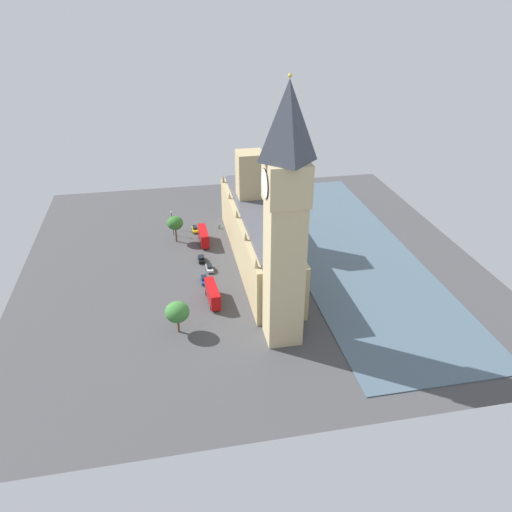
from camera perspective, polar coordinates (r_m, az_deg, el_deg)
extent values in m
plane|color=#424244|center=(152.36, -0.58, -0.56)|extent=(135.79, 135.79, 0.00)
cube|color=#475B6B|center=(160.32, 10.63, 0.54)|extent=(37.65, 122.21, 0.25)
cube|color=tan|center=(149.17, 0.16, 2.02)|extent=(13.08, 65.79, 14.98)
cube|color=tan|center=(156.53, -0.68, 6.48)|extent=(7.92, 7.92, 30.53)
cube|color=#4C4C54|center=(145.62, 0.16, 4.93)|extent=(9.94, 63.15, 1.60)
cone|color=tan|center=(171.66, -3.80, 8.89)|extent=(1.20, 1.20, 2.89)
cone|color=tan|center=(158.11, -3.08, 6.93)|extent=(1.20, 1.20, 1.90)
cone|color=tan|center=(144.50, -2.23, 4.89)|extent=(1.20, 1.20, 2.40)
cone|color=tan|center=(131.30, -1.22, 2.29)|extent=(1.20, 1.20, 2.25)
cone|color=tan|center=(118.37, 0.00, -0.78)|extent=(1.20, 1.20, 2.55)
cube|color=tan|center=(111.55, 3.21, -2.15)|extent=(7.98, 7.98, 34.80)
cube|color=tan|center=(102.07, 3.54, 8.44)|extent=(8.78, 8.78, 8.92)
cylinder|color=silver|center=(101.09, 1.02, 8.29)|extent=(0.25, 6.07, 6.07)
torus|color=black|center=(101.09, 1.02, 8.29)|extent=(0.24, 6.31, 6.31)
cylinder|color=silver|center=(106.21, 2.94, 9.28)|extent=(6.07, 0.25, 6.07)
torus|color=black|center=(106.21, 2.94, 9.28)|extent=(6.31, 0.24, 6.31)
pyramid|color=#383D47|center=(98.48, 3.76, 15.18)|extent=(8.78, 8.78, 15.75)
sphere|color=gold|center=(96.88, 3.93, 19.94)|extent=(0.80, 0.80, 0.80)
cube|color=gold|center=(171.70, -7.01, 3.04)|extent=(1.87, 4.60, 0.75)
cube|color=black|center=(171.61, -7.04, 3.29)|extent=(1.54, 2.59, 0.65)
cylinder|color=black|center=(170.61, -6.69, 2.75)|extent=(0.27, 0.69, 0.68)
cylinder|color=black|center=(170.50, -7.22, 2.70)|extent=(0.27, 0.69, 0.68)
cylinder|color=black|center=(173.24, -6.80, 3.16)|extent=(0.27, 0.69, 0.68)
cylinder|color=black|center=(173.12, -7.32, 3.11)|extent=(0.27, 0.69, 0.68)
cube|color=#B20C0F|center=(162.56, -6.05, 2.32)|extent=(2.68, 10.54, 4.20)
cube|color=black|center=(162.52, -6.05, 2.34)|extent=(2.73, 10.14, 0.70)
cylinder|color=black|center=(166.69, -6.55, 2.18)|extent=(0.37, 1.11, 1.10)
cylinder|color=black|center=(166.87, -5.76, 2.26)|extent=(0.37, 1.11, 1.10)
cylinder|color=black|center=(160.16, -6.27, 1.03)|extent=(0.37, 1.11, 1.10)
cylinder|color=black|center=(160.35, -5.45, 1.11)|extent=(0.37, 1.11, 1.10)
cube|color=black|center=(152.63, -6.27, -0.38)|extent=(1.92, 4.04, 0.75)
cube|color=black|center=(152.46, -6.29, -0.12)|extent=(1.60, 2.27, 0.65)
cylinder|color=black|center=(151.75, -5.89, -0.71)|extent=(0.26, 0.68, 0.68)
cylinder|color=black|center=(151.63, -6.53, -0.77)|extent=(0.26, 0.68, 0.68)
cylinder|color=black|center=(153.99, -6.00, -0.25)|extent=(0.26, 0.68, 0.68)
cylinder|color=black|center=(153.87, -6.63, -0.31)|extent=(0.26, 0.68, 0.68)
cube|color=#B7B7BC|center=(147.60, -5.36, -1.42)|extent=(1.95, 4.49, 0.75)
cube|color=black|center=(147.44, -5.38, -1.14)|extent=(1.58, 2.54, 0.65)
cylinder|color=black|center=(146.67, -4.96, -1.78)|extent=(0.28, 0.69, 0.68)
cylinder|color=black|center=(146.49, -5.58, -1.85)|extent=(0.28, 0.69, 0.68)
cylinder|color=black|center=(149.09, -5.13, -1.24)|extent=(0.28, 0.69, 0.68)
cylinder|color=black|center=(148.92, -5.74, -1.31)|extent=(0.28, 0.69, 0.68)
cube|color=navy|center=(141.95, -5.93, -2.78)|extent=(1.78, 4.42, 0.75)
cube|color=black|center=(141.77, -5.95, -2.49)|extent=(1.50, 2.48, 0.65)
cylinder|color=black|center=(140.99, -5.54, -3.18)|extent=(0.25, 0.68, 0.68)
cylinder|color=black|center=(140.89, -6.19, -3.24)|extent=(0.25, 0.68, 0.68)
cylinder|color=black|center=(143.40, -5.66, -2.59)|extent=(0.25, 0.68, 0.68)
cylinder|color=black|center=(143.30, -6.30, -2.65)|extent=(0.25, 0.68, 0.68)
cube|color=#B20C0F|center=(132.36, -5.01, -4.30)|extent=(3.23, 10.65, 4.20)
cube|color=black|center=(132.31, -5.01, -4.27)|extent=(3.27, 10.26, 0.70)
cylinder|color=black|center=(136.40, -5.73, -4.29)|extent=(0.43, 1.12, 1.10)
cylinder|color=black|center=(136.70, -4.78, -4.16)|extent=(0.43, 1.12, 1.10)
cylinder|color=black|center=(130.36, -5.17, -5.99)|extent=(0.43, 1.12, 1.10)
cylinder|color=black|center=(130.67, -4.17, -5.85)|extent=(0.43, 1.12, 1.10)
cylinder|color=#336B60|center=(172.97, -4.25, 3.38)|extent=(0.66, 0.66, 1.40)
sphere|color=tan|center=(172.62, -4.26, 3.63)|extent=(0.27, 0.27, 0.27)
cube|color=gray|center=(173.13, -4.19, 3.44)|extent=(0.28, 0.31, 0.25)
cylinder|color=brown|center=(123.11, -8.89, -7.89)|extent=(0.56, 0.56, 3.64)
ellipsoid|color=#387533|center=(120.78, -9.03, -6.36)|extent=(5.85, 5.85, 4.97)
cylinder|color=brown|center=(164.98, -9.15, 2.40)|extent=(0.56, 0.56, 4.73)
ellipsoid|color=#2D6628|center=(163.14, -9.27, 3.76)|extent=(5.19, 5.19, 4.41)
cylinder|color=black|center=(169.20, -9.47, 3.24)|extent=(0.18, 0.18, 5.66)
sphere|color=#F2EAC6|center=(167.90, -9.56, 4.20)|extent=(0.56, 0.56, 0.56)
cylinder|color=black|center=(174.08, -9.61, 4.02)|extent=(0.18, 0.18, 5.83)
sphere|color=#F2EAC6|center=(172.79, -9.70, 4.98)|extent=(0.56, 0.56, 0.56)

